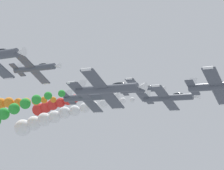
{
  "coord_description": "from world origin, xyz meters",
  "views": [
    {
      "loc": [
        57.39,
        32.57,
        100.03
      ],
      "look_at": [
        0.0,
        0.0,
        109.05
      ],
      "focal_mm": 66.91,
      "sensor_mm": 36.0,
      "label": 1
    }
  ],
  "objects_px": {
    "airplane_left_inner": "(169,98)",
    "airplane_left_outer": "(89,97)",
    "airplane_high_slot": "(35,68)",
    "airplane_right_inner": "(107,89)",
    "airplane_right_outer": "(141,90)",
    "airplane_lead": "(221,86)"
  },
  "relations": [
    {
      "from": "airplane_right_outer",
      "to": "airplane_lead",
      "type": "bearing_deg",
      "value": 47.36
    },
    {
      "from": "airplane_right_inner",
      "to": "airplane_left_outer",
      "type": "height_order",
      "value": "airplane_left_outer"
    },
    {
      "from": "airplane_lead",
      "to": "airplane_left_outer",
      "type": "xyz_separation_m",
      "value": [
        0.17,
        -21.88,
        -0.43
      ]
    },
    {
      "from": "airplane_left_outer",
      "to": "airplane_high_slot",
      "type": "relative_size",
      "value": 1.0
    },
    {
      "from": "airplane_lead",
      "to": "airplane_left_outer",
      "type": "bearing_deg",
      "value": -89.55
    },
    {
      "from": "airplane_right_inner",
      "to": "airplane_left_outer",
      "type": "distance_m",
      "value": 14.8
    },
    {
      "from": "airplane_right_outer",
      "to": "airplane_left_inner",
      "type": "bearing_deg",
      "value": 44.88
    },
    {
      "from": "airplane_left_outer",
      "to": "airplane_high_slot",
      "type": "distance_m",
      "value": 12.85
    },
    {
      "from": "airplane_left_inner",
      "to": "airplane_left_outer",
      "type": "bearing_deg",
      "value": -44.4
    },
    {
      "from": "airplane_lead",
      "to": "airplane_right_outer",
      "type": "xyz_separation_m",
      "value": [
        -20.52,
        -22.29,
        3.08
      ]
    },
    {
      "from": "airplane_lead",
      "to": "airplane_right_outer",
      "type": "height_order",
      "value": "airplane_right_outer"
    },
    {
      "from": "airplane_lead",
      "to": "airplane_high_slot",
      "type": "relative_size",
      "value": 1.0
    },
    {
      "from": "airplane_left_outer",
      "to": "airplane_right_inner",
      "type": "bearing_deg",
      "value": 42.29
    },
    {
      "from": "airplane_right_inner",
      "to": "airplane_right_outer",
      "type": "xyz_separation_m",
      "value": [
        -31.64,
        -10.37,
        3.98
      ]
    },
    {
      "from": "airplane_right_inner",
      "to": "airplane_high_slot",
      "type": "bearing_deg",
      "value": -116.97
    },
    {
      "from": "airplane_high_slot",
      "to": "airplane_right_inner",
      "type": "bearing_deg",
      "value": 63.03
    },
    {
      "from": "airplane_left_outer",
      "to": "airplane_left_inner",
      "type": "bearing_deg",
      "value": 135.6
    },
    {
      "from": "airplane_left_inner",
      "to": "airplane_high_slot",
      "type": "bearing_deg",
      "value": -64.39
    },
    {
      "from": "airplane_left_outer",
      "to": "airplane_high_slot",
      "type": "xyz_separation_m",
      "value": [
        0.06,
        -11.44,
        5.84
      ]
    },
    {
      "from": "airplane_right_outer",
      "to": "airplane_high_slot",
      "type": "height_order",
      "value": "airplane_high_slot"
    },
    {
      "from": "airplane_right_inner",
      "to": "airplane_high_slot",
      "type": "distance_m",
      "value": 24.82
    },
    {
      "from": "airplane_left_outer",
      "to": "airplane_high_slot",
      "type": "height_order",
      "value": "airplane_high_slot"
    }
  ]
}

